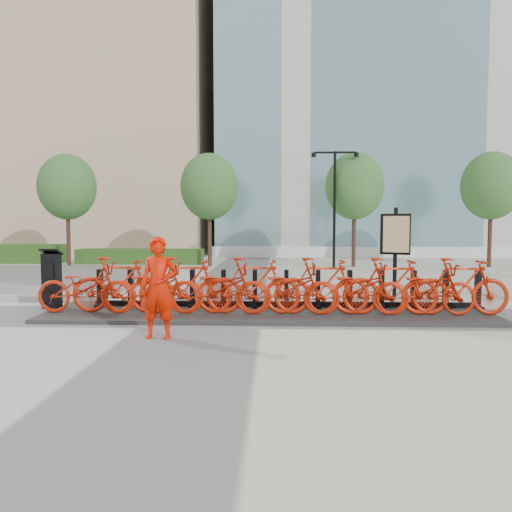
{
  "coord_description": "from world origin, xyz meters",
  "views": [
    {
      "loc": [
        1.45,
        -10.5,
        2.04
      ],
      "look_at": [
        1.0,
        1.5,
        1.2
      ],
      "focal_mm": 35.0,
      "sensor_mm": 36.0,
      "label": 1
    }
  ],
  "objects_px": {
    "kiosk": "(52,280)",
    "map_sign": "(395,238)",
    "worker_red": "(159,287)",
    "bike_0": "(85,287)"
  },
  "relations": [
    {
      "from": "kiosk",
      "to": "map_sign",
      "type": "xyz_separation_m",
      "value": [
        8.24,
        2.44,
        0.86
      ]
    },
    {
      "from": "kiosk",
      "to": "worker_red",
      "type": "bearing_deg",
      "value": -37.08
    },
    {
      "from": "kiosk",
      "to": "map_sign",
      "type": "distance_m",
      "value": 8.64
    },
    {
      "from": "bike_0",
      "to": "map_sign",
      "type": "bearing_deg",
      "value": -67.82
    },
    {
      "from": "worker_red",
      "to": "map_sign",
      "type": "height_order",
      "value": "map_sign"
    },
    {
      "from": "kiosk",
      "to": "map_sign",
      "type": "height_order",
      "value": "map_sign"
    },
    {
      "from": "kiosk",
      "to": "worker_red",
      "type": "xyz_separation_m",
      "value": [
        3.0,
        -2.44,
        0.16
      ]
    },
    {
      "from": "bike_0",
      "to": "worker_red",
      "type": "bearing_deg",
      "value": -133.26
    },
    {
      "from": "bike_0",
      "to": "worker_red",
      "type": "distance_m",
      "value": 2.8
    },
    {
      "from": "bike_0",
      "to": "map_sign",
      "type": "distance_m",
      "value": 7.91
    }
  ]
}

